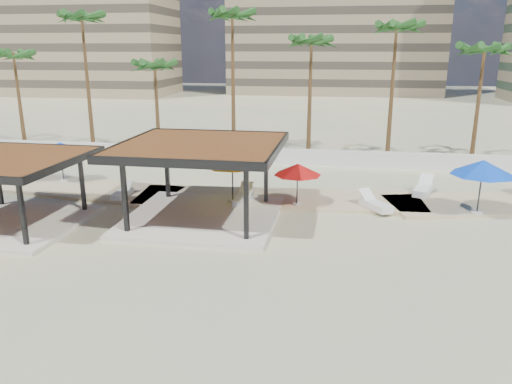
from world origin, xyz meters
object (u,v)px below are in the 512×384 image
lounger_c (375,205)px  lounger_d (423,189)px  lounger_a (122,193)px  pavilion_central (201,174)px  pavilion_west (8,185)px  umbrella_c (298,169)px  lounger_b (243,198)px

lounger_c → lounger_d: lounger_d is taller
lounger_a → lounger_c: lounger_c is taller
pavilion_central → pavilion_west: 9.17m
lounger_a → lounger_d: bearing=-77.4°
lounger_a → lounger_c: 14.06m
pavilion_west → lounger_d: pavilion_west is taller
lounger_c → lounger_d: 4.51m
lounger_a → pavilion_west: bearing=147.0°
lounger_d → umbrella_c: bearing=134.4°
pavilion_central → lounger_d: size_ratio=3.07×
lounger_b → pavilion_west: bearing=117.1°
lounger_a → lounger_d: (17.01, 3.41, 0.05)m
lounger_b → lounger_c: lounger_b is taller
umbrella_c → lounger_c: bearing=0.6°
lounger_a → lounger_c: (14.06, -0.00, 0.03)m
pavilion_central → lounger_b: bearing=59.3°
umbrella_c → pavilion_west: bearing=-159.6°
lounger_a → lounger_b: size_ratio=0.82×
pavilion_west → pavilion_central: bearing=16.9°
pavilion_central → umbrella_c: size_ratio=2.57×
pavilion_west → lounger_a: size_ratio=3.63×
pavilion_west → lounger_c: size_ratio=3.12×
umbrella_c → lounger_a: umbrella_c is taller
pavilion_west → lounger_c: pavilion_west is taller
umbrella_c → lounger_d: (7.07, 3.45, -1.73)m
lounger_d → lounger_a: bearing=119.7°
lounger_a → pavilion_central: bearing=-114.5°
lounger_b → lounger_c: bearing=-88.7°
pavilion_central → lounger_c: size_ratio=3.52×
pavilion_west → lounger_c: (17.49, 5.03, -1.66)m
pavilion_central → lounger_b: 3.64m
pavilion_central → lounger_a: (-5.41, 2.62, -1.99)m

